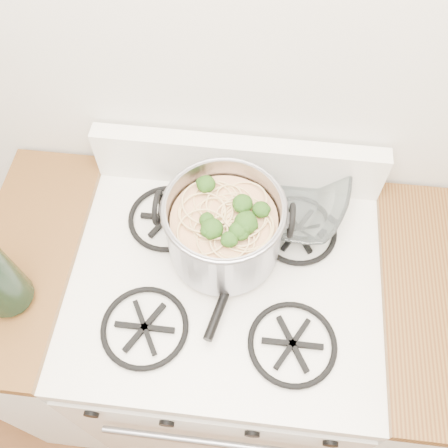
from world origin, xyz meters
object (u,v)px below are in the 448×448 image
at_px(gas_range, 225,341).
at_px(glass_bowl, 287,200).
at_px(spatula, 244,245).
at_px(stock_pot, 224,229).

xyz_separation_m(gas_range, glass_bowl, (0.14, 0.23, 0.50)).
bearing_deg(glass_bowl, spatula, -124.39).
distance_m(gas_range, spatula, 0.51).
distance_m(gas_range, stock_pot, 0.58).
distance_m(gas_range, glass_bowl, 0.57).
bearing_deg(stock_pot, gas_range, -81.61).
relative_size(gas_range, glass_bowl, 7.59).
xyz_separation_m(gas_range, spatula, (0.04, 0.08, 0.50)).
height_order(gas_range, spatula, spatula).
bearing_deg(stock_pot, glass_bowl, 44.94).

